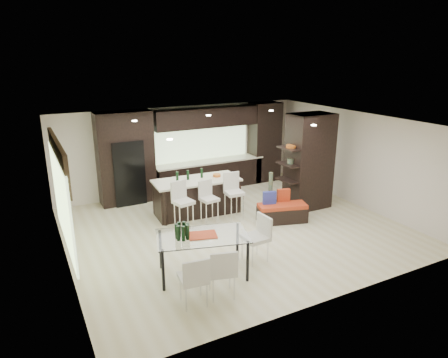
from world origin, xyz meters
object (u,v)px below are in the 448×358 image
chair_far (193,281)px  kitchen_island (197,196)px  stool_mid (209,207)px  chair_end (255,241)px  stool_left (184,210)px  stool_right (234,201)px  dining_table (203,255)px  chair_near (222,273)px  floor_vase (270,196)px  bench (282,213)px

chair_far → kitchen_island: bearing=72.1°
stool_mid → chair_end: 2.23m
stool_left → chair_end: bearing=-83.7°
stool_right → dining_table: stool_right is taller
stool_right → dining_table: size_ratio=0.57×
stool_left → chair_far: bearing=-120.9°
chair_far → chair_end: bearing=31.4°
kitchen_island → stool_right: stool_right is taller
chair_end → kitchen_island: bearing=-3.1°
stool_left → stool_mid: 0.72m
kitchen_island → stool_left: bearing=-127.6°
chair_far → chair_end: size_ratio=0.96×
chair_far → chair_end: (1.77, 0.82, 0.02)m
stool_right → chair_far: 3.92m
chair_near → floor_vase: bearing=58.8°
stool_left → floor_vase: 2.35m
stool_mid → chair_near: 3.29m
kitchen_island → chair_end: 3.04m
stool_right → stool_mid: bearing=-177.4°
stool_mid → chair_end: size_ratio=1.00×
bench → floor_vase: size_ratio=1.00×
bench → stool_mid: bearing=172.3°
stool_left → dining_table: (-0.48, -2.22, -0.07)m
stool_left → dining_table: 2.27m
stool_right → chair_near: bearing=-118.2°
floor_vase → stool_mid: bearing=164.9°
stool_mid → chair_near: (-1.20, -3.06, -0.01)m
stool_left → chair_near: bearing=-111.1°
floor_vase → chair_end: 2.40m
stool_mid → bench: stool_mid is taller
stool_left → chair_far: 3.21m
chair_end → chair_near: bearing=120.7°
chair_far → bench: bearing=39.5°
stool_right → bench: stool_right is taller
dining_table → chair_near: size_ratio=1.96×
stool_mid → chair_far: stool_mid is taller
chair_near → kitchen_island: bearing=88.3°
stool_right → floor_vase: 0.97m
stool_right → chair_end: (-0.71, -2.21, -0.04)m
chair_near → stool_mid: bearing=84.1°
chair_end → dining_table: bearing=86.6°
kitchen_island → floor_vase: size_ratio=1.82×
kitchen_island → stool_left: (-0.72, -0.82, 0.01)m
chair_near → chair_far: 0.56m
stool_left → chair_far: size_ratio=1.13×
stool_mid → chair_far: (-1.76, -3.05, -0.02)m
floor_vase → kitchen_island: bearing=142.1°
stool_left → dining_table: size_ratio=0.56×
stool_mid → dining_table: bearing=-127.0°
floor_vase → chair_end: bearing=-131.2°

